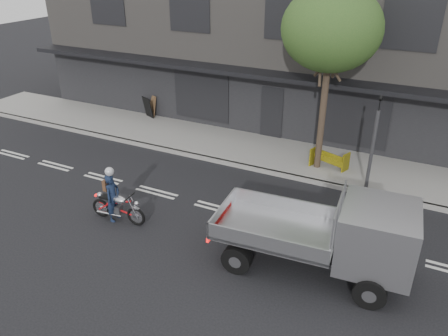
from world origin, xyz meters
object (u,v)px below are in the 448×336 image
motorcycle (118,206)px  rider (113,198)px  street_tree (332,30)px  sandwich_board (148,107)px  flatbed_ute (357,236)px  traffic_light_pole (372,148)px  construction_barrier (328,161)px

motorcycle → rider: (-0.15, -0.00, 0.27)m
street_tree → sandwich_board: bearing=169.3°
rider → flatbed_ute: (7.28, 0.51, 0.53)m
street_tree → sandwich_board: 10.30m
traffic_light_pole → motorcycle: 8.62m
motorcycle → rider: 0.31m
rider → flatbed_ute: size_ratio=0.31×
rider → flatbed_ute: 7.32m
street_tree → rider: bearing=-127.9°
traffic_light_pole → motorcycle: bearing=-141.3°
street_tree → flatbed_ute: 7.35m
construction_barrier → street_tree: bearing=166.5°
motorcycle → flatbed_ute: size_ratio=0.38×
flatbed_ute → street_tree: bearing=109.2°
motorcycle → sandwich_board: (-4.38, 7.90, 0.15)m
traffic_light_pole → sandwich_board: (-11.06, 2.56, -0.99)m
traffic_light_pole → rider: bearing=-141.9°
rider → sandwich_board: 8.97m
sandwich_board → traffic_light_pole: bearing=11.2°
traffic_light_pole → construction_barrier: 2.08m
motorcycle → flatbed_ute: flatbed_ute is taller
rider → sandwich_board: rider is taller
flatbed_ute → construction_barrier: size_ratio=3.82×
street_tree → traffic_light_pole: 4.23m
street_tree → flatbed_ute: (2.46, -5.69, -3.96)m
motorcycle → flatbed_ute: bearing=0.4°
street_tree → rider: street_tree is taller
rider → sandwich_board: size_ratio=1.52×
construction_barrier → sandwich_board: bearing=169.2°
traffic_light_pole → sandwich_board: 11.39m
motorcycle → rider: size_ratio=1.23×
flatbed_ute → construction_barrier: flatbed_ute is taller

